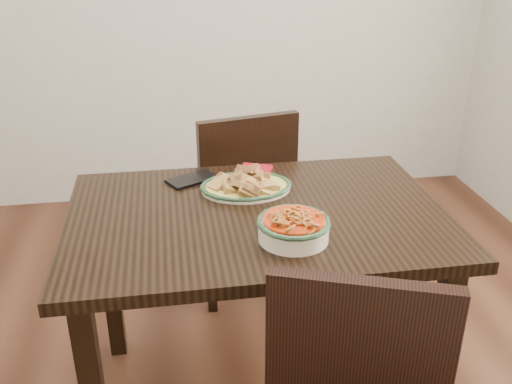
{
  "coord_description": "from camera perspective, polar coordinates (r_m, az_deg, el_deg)",
  "views": [
    {
      "loc": [
        -0.19,
        -1.62,
        1.57
      ],
      "look_at": [
        0.06,
        -0.02,
        0.81
      ],
      "focal_mm": 40.0,
      "sensor_mm": 36.0,
      "label": 1
    }
  ],
  "objects": [
    {
      "name": "fish_plate",
      "position": [
        1.93,
        -1.01,
        1.41
      ],
      "size": [
        0.3,
        0.24,
        0.11
      ],
      "color": "beige",
      "rests_on": "dining_table"
    },
    {
      "name": "napkin",
      "position": [
        2.09,
        -0.05,
        2.23
      ],
      "size": [
        0.14,
        0.13,
        0.01
      ],
      "primitive_type": "cube",
      "rotation": [
        0.0,
        0.0,
        -0.4
      ],
      "color": "maroon",
      "rests_on": "dining_table"
    },
    {
      "name": "noodle_bowl",
      "position": [
        1.63,
        3.78,
        -3.38
      ],
      "size": [
        0.21,
        0.21,
        0.08
      ],
      "color": "white",
      "rests_on": "dining_table"
    },
    {
      "name": "dining_table",
      "position": [
        1.84,
        0.1,
        -4.76
      ],
      "size": [
        1.19,
        0.79,
        0.75
      ],
      "color": "black",
      "rests_on": "ground"
    },
    {
      "name": "chair_far",
      "position": [
        2.49,
        -1.56,
        -0.39
      ],
      "size": [
        0.5,
        0.5,
        0.89
      ],
      "rotation": [
        0.0,
        0.0,
        3.35
      ],
      "color": "black",
      "rests_on": "ground"
    },
    {
      "name": "smartphone",
      "position": [
        2.03,
        -6.41,
        1.27
      ],
      "size": [
        0.19,
        0.16,
        0.01
      ],
      "primitive_type": "cube",
      "rotation": [
        0.0,
        0.0,
        0.49
      ],
      "color": "black",
      "rests_on": "dining_table"
    }
  ]
}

